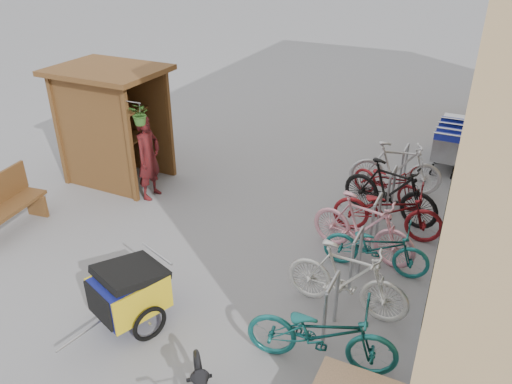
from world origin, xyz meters
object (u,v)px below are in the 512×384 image
at_px(shopping_carts, 450,138).
at_px(bike_1, 347,279).
at_px(bench, 1,206).
at_px(bike_5, 390,191).
at_px(bike_2, 376,247).
at_px(bike_3, 363,227).
at_px(bike_0, 322,333).
at_px(kiosk, 108,110).
at_px(bike_4, 388,210).
at_px(bike_7, 396,168).
at_px(bike_6, 388,182).
at_px(child_trailer, 129,291).
at_px(person_kiosk, 148,157).

distance_m(shopping_carts, bike_1, 5.93).
distance_m(bench, bike_5, 6.91).
xyz_separation_m(bike_2, bike_3, (-0.30, 0.30, 0.11)).
distance_m(bike_0, bike_1, 1.10).
xyz_separation_m(kiosk, bike_2, (5.77, -0.83, -1.12)).
relative_size(bike_4, bike_7, 1.03).
height_order(shopping_carts, bike_6, shopping_carts).
xyz_separation_m(bike_0, bike_5, (-0.03, 3.90, 0.07)).
height_order(shopping_carts, child_trailer, shopping_carts).
xyz_separation_m(shopping_carts, bike_1, (-0.65, -5.90, -0.08)).
xyz_separation_m(shopping_carts, bike_0, (-0.64, -6.99, -0.12)).
bearing_deg(bike_4, bike_7, 1.51).
bearing_deg(bike_5, kiosk, 112.57).
distance_m(bike_0, bike_7, 4.95).
xyz_separation_m(person_kiosk, bike_0, (4.49, -2.69, -0.36)).
bearing_deg(bike_3, bike_5, 5.74).
distance_m(bike_1, bike_3, 1.40).
height_order(bench, bike_4, bench).
xyz_separation_m(child_trailer, bike_7, (2.41, 5.35, 0.02)).
xyz_separation_m(bike_0, bike_3, (-0.16, 2.49, 0.05)).
bearing_deg(kiosk, bike_7, 19.35).
relative_size(bike_0, bike_7, 1.02).
distance_m(child_trailer, bike_4, 4.53).
bearing_deg(bike_5, bike_2, -160.70).
bearing_deg(bench, bike_0, -12.67).
relative_size(bench, bike_2, 1.00).
relative_size(bike_0, bike_1, 1.05).
xyz_separation_m(bike_0, bike_4, (0.06, 3.29, 0.01)).
distance_m(bike_0, bike_3, 2.50).
bearing_deg(bench, bike_4, 16.62).
bearing_deg(bike_6, person_kiosk, 133.24).
distance_m(bike_3, bike_5, 1.41).
bearing_deg(shopping_carts, bike_5, -102.20).
xyz_separation_m(kiosk, bike_0, (5.64, -3.02, -1.07)).
bearing_deg(person_kiosk, shopping_carts, -51.19).
bearing_deg(bike_0, bench, 75.14).
bearing_deg(bike_0, person_kiosk, 48.87).
relative_size(shopping_carts, bike_5, 1.05).
bearing_deg(bench, bike_2, 7.37).
xyz_separation_m(kiosk, bike_1, (5.62, -1.93, -1.02)).
height_order(bike_3, bike_5, bike_5).
xyz_separation_m(shopping_carts, bike_7, (-0.79, -2.04, -0.06)).
distance_m(bench, bike_6, 7.10).
bearing_deg(bike_4, person_kiosk, 91.75).
height_order(bike_0, bike_7, bike_7).
relative_size(child_trailer, bike_1, 0.92).
bearing_deg(shopping_carts, bike_2, -95.98).
bearing_deg(bike_2, kiosk, 77.33).
height_order(person_kiosk, bike_0, person_kiosk).
height_order(kiosk, bike_0, kiosk).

